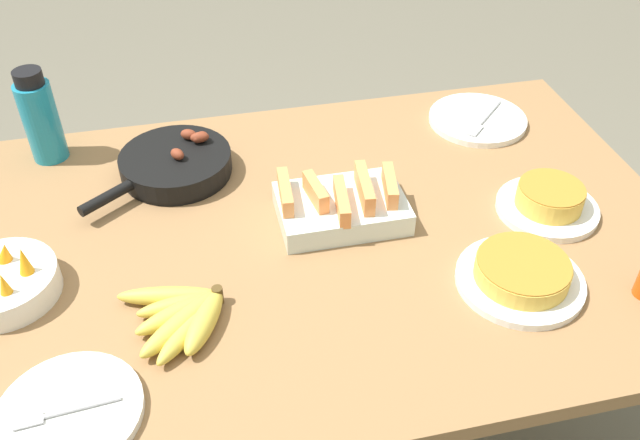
{
  "coord_description": "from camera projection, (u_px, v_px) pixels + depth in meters",
  "views": [
    {
      "loc": [
        -0.23,
        -1.02,
        1.66
      ],
      "look_at": [
        0.0,
        0.0,
        0.79
      ],
      "focal_mm": 38.0,
      "sensor_mm": 36.0,
      "label": 1
    }
  ],
  "objects": [
    {
      "name": "ground_plane",
      "position": [
        320.0,
        440.0,
        1.87
      ],
      "size": [
        14.0,
        14.0,
        0.0
      ],
      "primitive_type": "plane",
      "color": "#666051"
    },
    {
      "name": "dining_table",
      "position": [
        320.0,
        266.0,
        1.45
      ],
      "size": [
        1.5,
        1.0,
        0.76
      ],
      "color": "olive",
      "rests_on": "ground_plane"
    },
    {
      "name": "banana_bunch",
      "position": [
        185.0,
        315.0,
        1.18
      ],
      "size": [
        0.2,
        0.2,
        0.04
      ],
      "color": "gold",
      "rests_on": "dining_table"
    },
    {
      "name": "melon_tray",
      "position": [
        341.0,
        205.0,
        1.39
      ],
      "size": [
        0.26,
        0.18,
        0.1
      ],
      "color": "silver",
      "rests_on": "dining_table"
    },
    {
      "name": "skillet",
      "position": [
        175.0,
        164.0,
        1.52
      ],
      "size": [
        0.33,
        0.28,
        0.08
      ],
      "rotation": [
        0.0,
        0.0,
        3.77
      ],
      "color": "black",
      "rests_on": "dining_table"
    },
    {
      "name": "frittata_plate_center",
      "position": [
        549.0,
        202.0,
        1.42
      ],
      "size": [
        0.21,
        0.21,
        0.06
      ],
      "color": "white",
      "rests_on": "dining_table"
    },
    {
      "name": "frittata_plate_side",
      "position": [
        521.0,
        274.0,
        1.25
      ],
      "size": [
        0.24,
        0.24,
        0.06
      ],
      "color": "white",
      "rests_on": "dining_table"
    },
    {
      "name": "empty_plate_near_front",
      "position": [
        69.0,
        413.0,
        1.04
      ],
      "size": [
        0.23,
        0.23,
        0.02
      ],
      "color": "white",
      "rests_on": "dining_table"
    },
    {
      "name": "empty_plate_far_left",
      "position": [
        478.0,
        119.0,
        1.7
      ],
      "size": [
        0.24,
        0.24,
        0.02
      ],
      "color": "white",
      "rests_on": "dining_table"
    },
    {
      "name": "fruit_bowl_mango",
      "position": [
        2.0,
        282.0,
        1.23
      ],
      "size": [
        0.2,
        0.2,
        0.1
      ],
      "color": "white",
      "rests_on": "dining_table"
    },
    {
      "name": "water_bottle",
      "position": [
        40.0,
        118.0,
        1.52
      ],
      "size": [
        0.08,
        0.08,
        0.22
      ],
      "color": "teal",
      "rests_on": "dining_table"
    }
  ]
}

